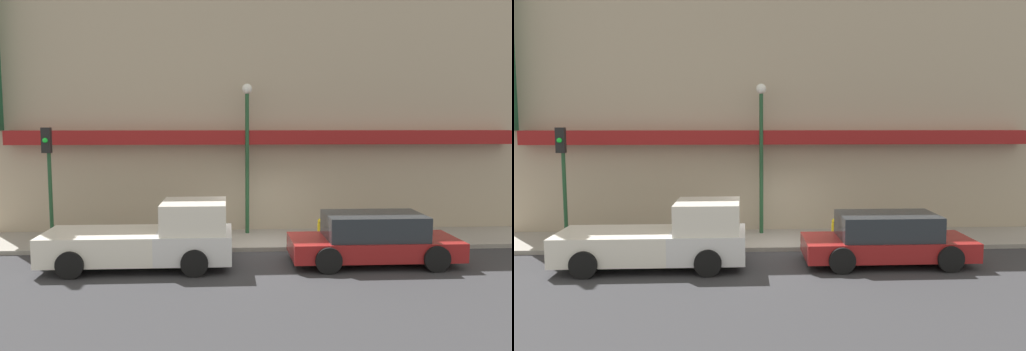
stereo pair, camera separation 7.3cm
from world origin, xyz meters
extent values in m
plane|color=#2D2D30|center=(0.00, 0.00, 0.00)|extent=(80.00, 80.00, 0.00)
cube|color=gray|center=(0.00, 1.39, 0.07)|extent=(36.00, 2.78, 0.14)
cube|color=tan|center=(0.00, 4.28, 5.12)|extent=(19.80, 3.00, 10.24)
cube|color=maroon|center=(0.00, 2.48, 3.59)|extent=(18.22, 0.60, 0.50)
cube|color=silver|center=(-2.29, -1.49, 0.64)|extent=(2.11, 2.00, 0.80)
cube|color=silver|center=(-2.29, -1.49, 1.46)|extent=(1.79, 1.84, 0.85)
cube|color=silver|center=(-4.93, -1.49, 0.64)|extent=(3.16, 2.00, 0.80)
cylinder|color=black|center=(-2.24, -0.50, 0.37)|extent=(0.74, 0.22, 0.74)
cylinder|color=black|center=(-2.24, -2.49, 0.37)|extent=(0.74, 0.22, 0.74)
cylinder|color=black|center=(-5.50, -0.50, 0.37)|extent=(0.74, 0.22, 0.74)
cylinder|color=black|center=(-5.50, -2.49, 0.37)|extent=(0.74, 0.22, 0.74)
cube|color=maroon|center=(2.90, -1.49, 0.49)|extent=(4.86, 1.89, 0.54)
cube|color=#23282D|center=(2.90, -1.49, 1.12)|extent=(2.82, 1.70, 0.71)
cylinder|color=black|center=(4.41, -0.55, 0.37)|extent=(0.74, 0.22, 0.74)
cylinder|color=black|center=(4.41, -2.44, 0.37)|extent=(0.74, 0.22, 0.74)
cylinder|color=black|center=(1.39, -0.55, 0.37)|extent=(0.74, 0.22, 0.74)
cylinder|color=black|center=(1.39, -2.44, 0.37)|extent=(0.74, 0.22, 0.74)
cylinder|color=yellow|center=(1.80, 0.93, 0.42)|extent=(0.21, 0.21, 0.56)
sphere|color=yellow|center=(1.80, 0.93, 0.78)|extent=(0.20, 0.20, 0.20)
cylinder|color=#1E4728|center=(-0.64, 2.18, 2.63)|extent=(0.14, 0.14, 4.98)
sphere|color=silver|center=(-0.64, 2.18, 5.30)|extent=(0.36, 0.36, 0.36)
cylinder|color=#1E4728|center=(-7.03, 0.67, 2.05)|extent=(0.12, 0.12, 3.82)
cube|color=black|center=(-7.03, 0.51, 3.56)|extent=(0.28, 0.20, 0.80)
sphere|color=green|center=(-7.03, 0.39, 3.56)|extent=(0.16, 0.16, 0.16)
camera|label=1|loc=(-1.33, -15.56, 4.06)|focal=35.00mm
camera|label=2|loc=(-1.26, -15.56, 4.06)|focal=35.00mm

